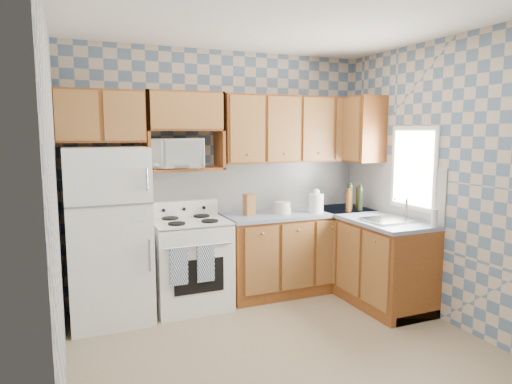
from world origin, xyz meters
The scene contains 30 objects.
floor centered at (0.00, 0.00, 0.00)m, with size 3.40×3.40×0.00m, color #88765A.
back_wall centered at (0.00, 1.60, 1.35)m, with size 3.40×0.02×2.70m, color slate.
right_wall centered at (1.70, 0.00, 1.35)m, with size 0.02×3.20×2.70m, color slate.
backsplash_back centered at (0.40, 1.59, 1.20)m, with size 2.60×0.01×0.56m, color white.
backsplash_right centered at (1.69, 0.80, 1.20)m, with size 0.01×1.60×0.56m, color white.
refrigerator centered at (-1.27, 1.25, 0.84)m, with size 0.75×0.70×1.68m, color white.
stove_body centered at (-0.47, 1.28, 0.45)m, with size 0.76×0.65×0.90m, color white.
cooktop centered at (-0.47, 1.28, 0.91)m, with size 0.76×0.65×0.03m, color silver.
backguard centered at (-0.47, 1.55, 1.00)m, with size 0.76×0.08×0.17m, color white.
dish_towel_left centered at (-0.67, 0.93, 0.55)m, with size 0.17×0.03×0.36m, color navy.
dish_towel_right centered at (-0.41, 0.93, 0.55)m, with size 0.17×0.03×0.36m, color navy.
base_cabinets_back centered at (0.82, 1.30, 0.44)m, with size 1.75×0.60×0.88m, color brown.
base_cabinets_right centered at (1.40, 0.80, 0.44)m, with size 0.60×1.60×0.88m, color brown.
countertop_back centered at (0.82, 1.30, 0.90)m, with size 1.77×0.63×0.04m, color gray.
countertop_right centered at (1.40, 0.80, 0.90)m, with size 0.63×1.60×0.04m, color gray.
upper_cabinets_back centered at (0.82, 1.44, 1.85)m, with size 1.75×0.33×0.74m, color brown.
upper_cabinets_fridge centered at (-1.29, 1.44, 1.97)m, with size 0.82×0.33×0.50m, color brown.
upper_cabinets_right centered at (1.53, 1.25, 1.85)m, with size 0.33×0.70×0.74m, color brown.
microwave_shelf centered at (-0.47, 1.44, 1.44)m, with size 0.80×0.33×0.03m, color brown.
microwave centered at (-0.57, 1.42, 1.60)m, with size 0.55×0.37×0.31m, color white.
sink centered at (1.40, 0.45, 0.93)m, with size 0.48×0.40×0.03m, color #B7B7BC.
window centered at (1.69, 0.45, 1.45)m, with size 0.02×0.66×0.86m, color silver.
bottle_0 centered at (1.39, 1.14, 1.07)m, with size 0.07×0.07×0.30m, color black.
bottle_1 centered at (1.49, 1.08, 1.06)m, with size 0.07×0.07×0.28m, color black.
bottle_2 centered at (1.54, 1.18, 1.05)m, with size 0.07×0.07×0.26m, color #5A300D.
bottle_3 centered at (1.32, 1.06, 1.04)m, with size 0.07×0.07×0.24m, color #5A300D.
knife_block centered at (0.20, 1.30, 1.04)m, with size 0.11×0.11×0.23m, color brown.
electric_kettle centered at (0.96, 1.16, 1.03)m, with size 0.17×0.17×0.21m, color white.
food_containers centered at (0.58, 1.25, 0.99)m, with size 0.20×0.20×0.13m, color beige, non-canonical shape.
soap_bottle centered at (1.61, 0.05, 1.01)m, with size 0.06×0.06×0.17m, color beige.
Camera 1 is at (-1.63, -3.23, 1.83)m, focal length 32.00 mm.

